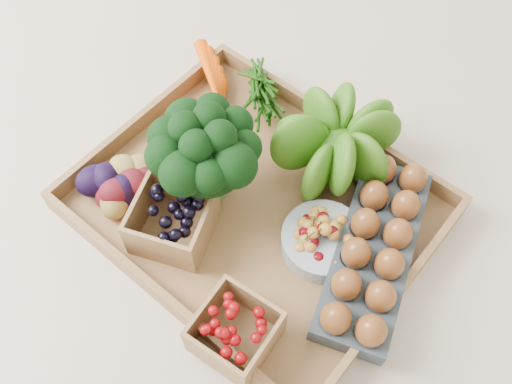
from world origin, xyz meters
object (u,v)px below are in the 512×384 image
Objects in this scene: tray at (256,208)px; egg_carton at (373,253)px; broccoli at (208,169)px; cherry_bowl at (323,241)px.

egg_carton reaches higher than tray.
tray is 0.11m from broccoli.
cherry_bowl is 0.08m from egg_carton.
cherry_bowl reaches higher than tray.
tray is 1.69× the size of egg_carton.
broccoli reaches higher than cherry_bowl.
broccoli is at bearing -169.03° from cherry_bowl.
cherry_bowl is at bearing 4.73° from tray.
broccoli is 0.22m from cherry_bowl.
broccoli is 0.55× the size of egg_carton.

